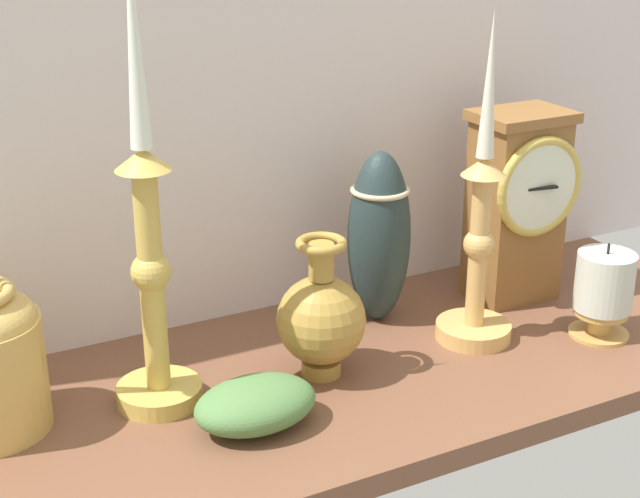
{
  "coord_description": "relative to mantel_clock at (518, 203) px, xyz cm",
  "views": [
    {
      "loc": [
        -42.71,
        -76.48,
        48.15
      ],
      "look_at": [
        -2.86,
        0.0,
        14.0
      ],
      "focal_mm": 52.83,
      "sensor_mm": 36.0,
      "label": 1
    }
  ],
  "objects": [
    {
      "name": "candlestick_tall_center",
      "position": [
        -46.49,
        -4.09,
        3.18
      ],
      "size": [
        8.43,
        8.43,
        46.24
      ],
      "color": "gold",
      "rests_on": "ground_plane"
    },
    {
      "name": "ivy_sprig",
      "position": [
        -39.89,
        -12.57,
        -9.75
      ],
      "size": [
        11.9,
        8.33,
        4.63
      ],
      "color": "#517D42",
      "rests_on": "ground_plane"
    },
    {
      "name": "back_wall",
      "position": [
        -27.09,
        11.96,
        20.43
      ],
      "size": [
        120.0,
        2.0,
        65.0
      ],
      "primitive_type": "cube",
      "color": "silver",
      "rests_on": "ground_plane"
    },
    {
      "name": "tall_ceramic_vase",
      "position": [
        -17.85,
        2.2,
        -1.82
      ],
      "size": [
        7.18,
        7.18,
        20.22
      ],
      "color": "#243435",
      "rests_on": "ground_plane"
    },
    {
      "name": "candlestick_tall_left",
      "position": [
        -10.93,
        -7.16,
        -0.89
      ],
      "size": [
        8.42,
        8.42,
        36.25
      ],
      "color": "tan",
      "rests_on": "ground_plane"
    },
    {
      "name": "ground_plane",
      "position": [
        -27.09,
        -6.54,
        -13.27
      ],
      "size": [
        100.0,
        36.0,
        2.4
      ],
      "primitive_type": "cube",
      "color": "brown"
    },
    {
      "name": "brass_vase_bulbous",
      "position": [
        -29.81,
        -6.63,
        -5.62
      ],
      "size": [
        9.18,
        9.18,
        15.01
      ],
      "color": "#AC8438",
      "rests_on": "ground_plane"
    },
    {
      "name": "mantel_clock",
      "position": [
        0.0,
        0.0,
        0.0
      ],
      "size": [
        11.98,
        9.14,
        23.14
      ],
      "color": "brown",
      "rests_on": "ground_plane"
    },
    {
      "name": "pillar_candle_front",
      "position": [
        2.14,
        -13.07,
        -6.66
      ],
      "size": [
        6.73,
        6.73,
        11.05
      ],
      "color": "tan",
      "rests_on": "ground_plane"
    }
  ]
}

